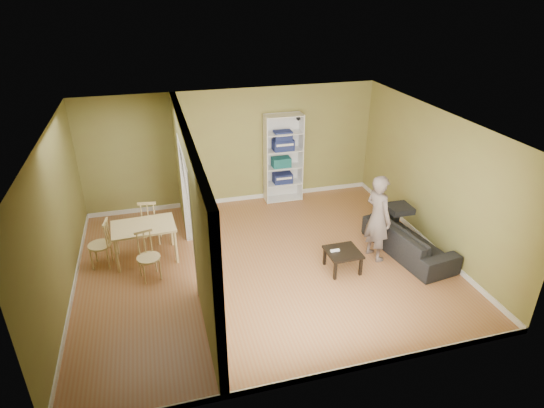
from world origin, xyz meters
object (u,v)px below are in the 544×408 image
at_px(person, 379,211).
at_px(coffee_table, 343,254).
at_px(chair_near, 148,256).
at_px(chair_far, 150,220).
at_px(bookshelf, 283,158).
at_px(sofa, 409,235).
at_px(dining_table, 144,229).
at_px(chair_left, 100,244).

relative_size(person, coffee_table, 3.34).
height_order(chair_near, chair_far, chair_far).
height_order(bookshelf, chair_near, bookshelf).
distance_m(sofa, person, 0.89).
bearing_deg(person, dining_table, 62.05).
bearing_deg(chair_near, chair_left, 128.77).
xyz_separation_m(coffee_table, chair_far, (-3.21, 1.89, 0.14)).
distance_m(bookshelf, dining_table, 3.66).
bearing_deg(person, coffee_table, 94.49).
bearing_deg(sofa, dining_table, 68.62).
bearing_deg(bookshelf, chair_far, -157.76).
bearing_deg(person, chair_far, 53.88).
bearing_deg(chair_left, bookshelf, 124.59).
bearing_deg(chair_far, coffee_table, 157.22).
height_order(person, chair_far, person).
bearing_deg(sofa, person, 77.88).
xyz_separation_m(person, dining_table, (-4.07, 1.05, -0.34)).
bearing_deg(bookshelf, chair_near, -141.21).
bearing_deg(chair_far, person, 165.00).
bearing_deg(chair_left, person, 87.19).
xyz_separation_m(sofa, chair_left, (-5.51, 1.07, 0.08)).
relative_size(person, chair_far, 2.04).
xyz_separation_m(person, chair_left, (-4.84, 1.02, -0.51)).
xyz_separation_m(bookshelf, chair_left, (-3.92, -1.87, -0.56)).
relative_size(coffee_table, chair_far, 0.61).
distance_m(person, dining_table, 4.22).
height_order(bookshelf, chair_left, bookshelf).
relative_size(coffee_table, dining_table, 0.52).
bearing_deg(chair_left, coffee_table, 82.03).
xyz_separation_m(sofa, chair_near, (-4.69, 0.44, 0.06)).
height_order(coffee_table, dining_table, dining_table).
distance_m(bookshelf, chair_near, 4.02).
bearing_deg(coffee_table, chair_near, 168.99).
bearing_deg(chair_far, dining_table, 86.52).
relative_size(person, chair_near, 2.20).
distance_m(sofa, coffee_table, 1.42).
height_order(coffee_table, chair_left, chair_left).
relative_size(dining_table, chair_far, 1.18).
bearing_deg(bookshelf, person, -72.26).
relative_size(dining_table, chair_left, 1.23).
distance_m(bookshelf, chair_far, 3.31).
height_order(sofa, bookshelf, bookshelf).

